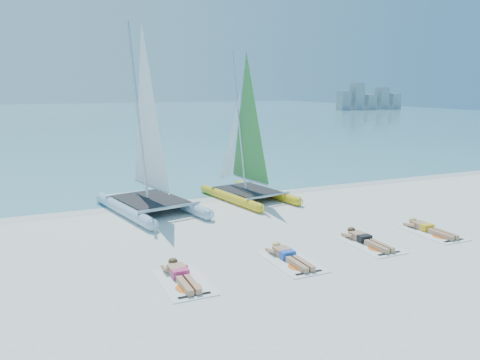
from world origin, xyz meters
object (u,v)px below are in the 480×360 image
at_px(towel_a, 184,282).
at_px(sunbather_a, 181,274).
at_px(catamaran_yellow, 243,151).
at_px(towel_b, 292,262).
at_px(sunbather_d, 428,228).
at_px(towel_c, 370,245).
at_px(sunbather_b, 288,255).
at_px(towel_d, 433,233).
at_px(catamaran_blue, 148,154).
at_px(sunbather_c, 365,239).

xyz_separation_m(towel_a, sunbather_a, (0.00, 0.19, 0.11)).
bearing_deg(catamaran_yellow, towel_a, -133.41).
bearing_deg(sunbather_a, towel_b, -2.48).
bearing_deg(sunbather_d, towel_c, -173.46).
distance_m(sunbather_b, towel_d, 4.90).
bearing_deg(catamaran_blue, sunbather_b, -83.46).
bearing_deg(towel_d, catamaran_blue, 139.37).
xyz_separation_m(catamaran_yellow, sunbather_b, (-1.74, -6.59, -1.69)).
relative_size(catamaran_yellow, sunbather_c, 3.33).
distance_m(towel_a, towel_b, 2.77).
distance_m(catamaran_blue, sunbather_a, 6.45).
bearing_deg(sunbather_a, towel_c, 1.33).
bearing_deg(towel_d, sunbather_d, 90.00).
bearing_deg(catamaran_blue, sunbather_d, -51.55).
bearing_deg(sunbather_a, sunbather_b, 1.49).
height_order(towel_a, towel_b, same).
bearing_deg(sunbather_b, catamaran_yellow, 75.20).
distance_m(towel_c, towel_d, 2.35).
xyz_separation_m(catamaran_yellow, sunbather_a, (-4.51, -6.66, -1.69)).
bearing_deg(towel_c, towel_d, 1.88).
bearing_deg(towel_c, towel_b, -174.54).
distance_m(catamaran_yellow, sunbather_c, 6.62).
xyz_separation_m(towel_a, sunbather_d, (7.66, 0.58, 0.11)).
xyz_separation_m(sunbather_a, towel_c, (5.31, 0.12, -0.11)).
distance_m(catamaran_blue, towel_d, 9.31).
bearing_deg(catamaran_yellow, towel_c, -93.06).
bearing_deg(sunbather_a, catamaran_yellow, 55.93).
distance_m(towel_a, sunbather_a, 0.22).
bearing_deg(sunbather_c, towel_c, -90.00).
bearing_deg(catamaran_yellow, sunbather_c, -92.85).
xyz_separation_m(sunbather_a, towel_b, (2.77, -0.12, -0.11)).
bearing_deg(towel_a, sunbather_b, 5.46).
height_order(towel_d, sunbather_d, sunbather_d).
relative_size(sunbather_c, towel_d, 0.93).
height_order(catamaran_yellow, towel_d, catamaran_yellow).
bearing_deg(sunbather_b, towel_d, 1.50).
height_order(towel_c, towel_d, same).
relative_size(sunbather_a, towel_d, 0.93).
xyz_separation_m(towel_b, sunbather_d, (4.90, 0.51, 0.11)).
height_order(sunbather_c, towel_d, sunbather_c).
relative_size(towel_b, sunbather_d, 1.07).
xyz_separation_m(catamaran_yellow, sunbather_d, (3.15, -6.27, -1.69)).
height_order(sunbather_b, towel_c, sunbather_b).
xyz_separation_m(sunbather_b, towel_d, (4.90, 0.13, -0.11)).
xyz_separation_m(sunbather_a, towel_d, (7.66, 0.20, -0.11)).
distance_m(towel_a, sunbather_b, 2.78).
distance_m(towel_a, towel_d, 7.67).
distance_m(sunbather_a, sunbather_b, 2.77).
bearing_deg(towel_a, catamaran_blue, 83.21).
height_order(sunbather_b, sunbather_d, same).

